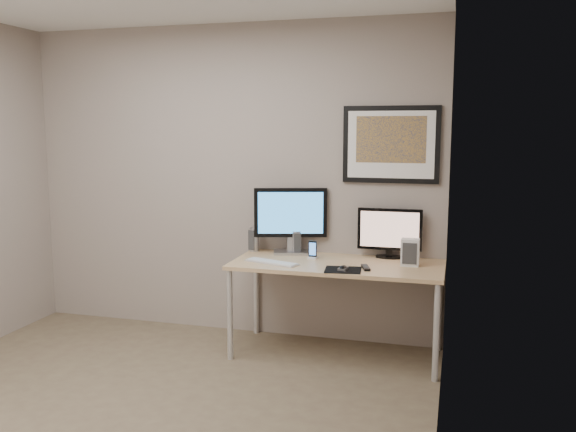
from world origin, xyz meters
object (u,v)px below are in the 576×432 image
object	(u,v)px
framed_art	(391,144)
desk	(337,271)
speaker_right	(297,242)
fan_unit	(410,252)
phone_dock	(313,250)
monitor_large	(290,217)
keyboard	(272,262)
speaker_left	(254,239)
monitor_tv	(390,232)

from	to	relation	value
framed_art	desk	bearing A→B (deg)	-136.54
speaker_right	fan_unit	bearing A→B (deg)	-36.15
phone_dock	monitor_large	bearing A→B (deg)	147.83
fan_unit	monitor_large	bearing A→B (deg)	169.89
monitor_large	keyboard	distance (m)	0.49
speaker_left	phone_dock	world-z (taller)	speaker_left
desk	monitor_tv	xyz separation A→B (m)	(0.36, 0.28, 0.28)
speaker_left	phone_dock	bearing A→B (deg)	2.58
speaker_right	keyboard	xyz separation A→B (m)	(-0.09, -0.40, -0.09)
framed_art	phone_dock	distance (m)	1.02
fan_unit	keyboard	bearing A→B (deg)	-168.06
desk	phone_dock	size ratio (longest dim) A/B	11.14
monitor_tv	speaker_right	xyz separation A→B (m)	(-0.75, -0.03, -0.12)
speaker_left	speaker_right	distance (m)	0.36
monitor_large	speaker_left	xyz separation A→B (m)	(-0.31, 0.00, -0.20)
framed_art	monitor_large	xyz separation A→B (m)	(-0.79, -0.09, -0.59)
desk	fan_unit	bearing A→B (deg)	5.83
monitor_tv	framed_art	bearing A→B (deg)	102.05
speaker_left	speaker_right	world-z (taller)	speaker_left
monitor_tv	keyboard	xyz separation A→B (m)	(-0.84, -0.43, -0.20)
monitor_large	keyboard	size ratio (longest dim) A/B	1.32
speaker_left	fan_unit	xyz separation A→B (m)	(1.29, -0.19, 0.00)
monitor_large	framed_art	bearing A→B (deg)	-9.44
speaker_left	speaker_right	bearing A→B (deg)	19.67
speaker_left	phone_dock	distance (m)	0.56
desk	speaker_left	size ratio (longest dim) A/B	8.07
monitor_large	speaker_right	distance (m)	0.21
desk	monitor_large	bearing A→B (deg)	150.85
desk	keyboard	xyz separation A→B (m)	(-0.48, -0.15, 0.07)
speaker_left	framed_art	bearing A→B (deg)	23.34
monitor_large	phone_dock	world-z (taller)	monitor_large
speaker_right	fan_unit	size ratio (longest dim) A/B	0.92
speaker_right	fan_unit	xyz separation A→B (m)	(0.93, -0.20, 0.01)
monitor_large	speaker_left	world-z (taller)	monitor_large
desk	keyboard	distance (m)	0.51
monitor_large	monitor_tv	bearing A→B (deg)	-13.18
monitor_tv	fan_unit	world-z (taller)	monitor_tv
keyboard	fan_unit	size ratio (longest dim) A/B	2.16
monitor_tv	keyboard	world-z (taller)	monitor_tv
framed_art	fan_unit	bearing A→B (deg)	-55.34
monitor_tv	desk	bearing A→B (deg)	-142.91
fan_unit	desk	bearing A→B (deg)	-173.38
speaker_right	fan_unit	world-z (taller)	fan_unit
monitor_large	speaker_right	world-z (taller)	monitor_large
monitor_tv	phone_dock	size ratio (longest dim) A/B	3.50
phone_dock	fan_unit	xyz separation A→B (m)	(0.76, -0.03, 0.03)
framed_art	speaker_left	world-z (taller)	framed_art
speaker_right	keyboard	world-z (taller)	speaker_right
desk	speaker_right	bearing A→B (deg)	146.84
keyboard	phone_dock	bearing A→B (deg)	60.04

